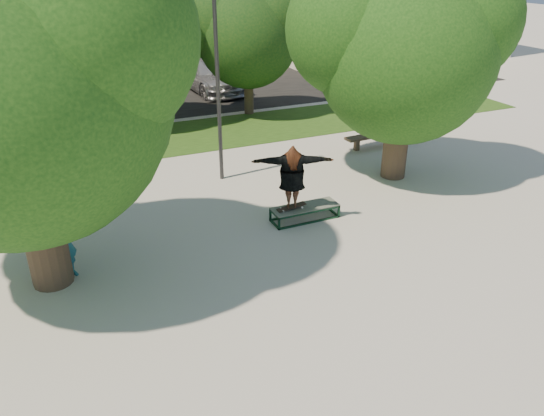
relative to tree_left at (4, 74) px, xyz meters
name	(u,v)px	position (x,y,z in m)	size (l,w,h in m)	color
ground	(252,262)	(4.29, -1.09, -4.42)	(120.00, 120.00, 0.00)	#B0ADA2
grass_strip	(184,137)	(5.29, 8.41, -4.41)	(30.00, 4.00, 0.02)	#203F12
asphalt_strip	(127,100)	(4.29, 14.91, -4.42)	(40.00, 8.00, 0.01)	black
tree_left	(4,74)	(0.00, 0.00, 0.00)	(6.96, 5.95, 7.12)	#38281E
tree_right	(402,42)	(10.21, 1.99, -0.33)	(6.24, 5.33, 6.51)	#38281E
bg_tree_mid	(104,22)	(3.22, 10.98, -0.41)	(5.76, 4.92, 6.24)	#38281E
bg_tree_right	(245,30)	(8.73, 10.47, -0.93)	(5.04, 4.31, 5.43)	#38281E
lamppost	(218,77)	(5.29, 3.91, -1.27)	(0.25, 0.15, 6.11)	#2D2D30
grind_box	(305,213)	(6.38, 0.36, -4.23)	(1.80, 0.60, 0.38)	#113320
skater_rig	(292,177)	(5.99, 0.36, -3.14)	(2.12, 1.25, 1.75)	white
bystander	(63,243)	(0.41, -0.03, -3.58)	(0.61, 0.40, 1.68)	#1C586C
bench	(383,134)	(11.71, 4.52, -4.01)	(3.20, 0.65, 0.49)	#4D3E2E
car_silver_a	(20,93)	(-0.27, 15.35, -3.73)	(1.63, 4.04, 1.38)	#B6B7BC
car_dark	(115,88)	(3.79, 14.76, -3.73)	(1.46, 4.19, 1.38)	black
car_grey	(119,90)	(3.81, 13.64, -3.61)	(2.69, 5.83, 1.62)	#5E5E63
car_silver_b	(209,74)	(8.57, 15.26, -3.62)	(2.26, 5.55, 1.61)	#A3A3A8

